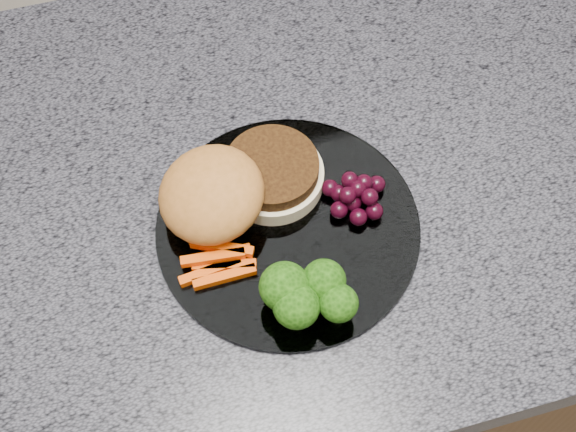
{
  "coord_description": "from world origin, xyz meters",
  "views": [
    {
      "loc": [
        -0.21,
        -0.44,
        1.59
      ],
      "look_at": [
        -0.11,
        -0.07,
        0.93
      ],
      "focal_mm": 50.0,
      "sensor_mm": 36.0,
      "label": 1
    }
  ],
  "objects_px": {
    "island_cabinet": "(341,320)",
    "grape_bunch": "(356,195)",
    "plate": "(288,228)",
    "burger": "(234,189)"
  },
  "relations": [
    {
      "from": "plate",
      "to": "burger",
      "type": "xyz_separation_m",
      "value": [
        -0.04,
        0.04,
        0.03
      ]
    },
    {
      "from": "island_cabinet",
      "to": "grape_bunch",
      "type": "distance_m",
      "value": 0.49
    },
    {
      "from": "burger",
      "to": "grape_bunch",
      "type": "bearing_deg",
      "value": -35.46
    },
    {
      "from": "island_cabinet",
      "to": "grape_bunch",
      "type": "xyz_separation_m",
      "value": [
        -0.03,
        -0.06,
        0.49
      ]
    },
    {
      "from": "island_cabinet",
      "to": "plate",
      "type": "distance_m",
      "value": 0.49
    },
    {
      "from": "island_cabinet",
      "to": "burger",
      "type": "xyz_separation_m",
      "value": [
        -0.15,
        -0.03,
        0.5
      ]
    },
    {
      "from": "island_cabinet",
      "to": "plate",
      "type": "bearing_deg",
      "value": -146.47
    },
    {
      "from": "plate",
      "to": "grape_bunch",
      "type": "distance_m",
      "value": 0.07
    },
    {
      "from": "burger",
      "to": "plate",
      "type": "bearing_deg",
      "value": -63.0
    },
    {
      "from": "plate",
      "to": "grape_bunch",
      "type": "bearing_deg",
      "value": 6.56
    }
  ]
}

